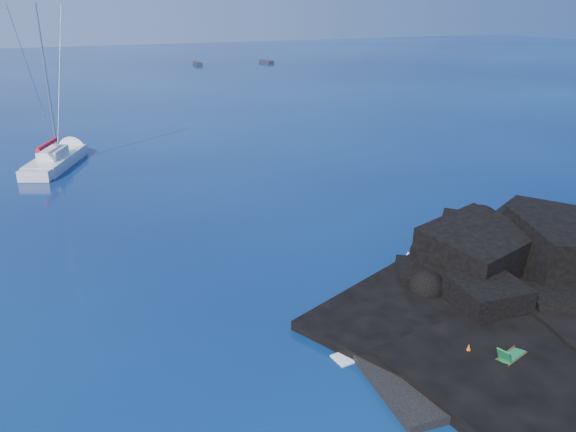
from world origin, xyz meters
The scene contains 11 objects.
ground centered at (0.00, 0.00, 0.00)m, with size 400.00×400.00×0.00m, color #030832.
headland centered at (13.00, 3.00, 0.00)m, with size 24.00×24.00×3.60m, color black, non-canonical shape.
beach centered at (4.50, 0.50, 0.00)m, with size 8.50×6.00×0.70m, color black.
surf_foam centered at (5.00, 5.00, 0.00)m, with size 10.00×8.00×0.06m, color white, non-canonical shape.
sailboat centered at (-8.54, 39.54, 0.00)m, with size 2.80×13.36×14.01m, color silver, non-canonical shape.
deck_chair centered at (5.85, -0.70, 0.85)m, with size 1.47×0.64×1.01m, color #176A36, non-canonical shape.
towel centered at (5.83, 0.24, 0.37)m, with size 1.86×0.88×0.05m, color silver.
sunbather centered at (5.83, 0.24, 0.51)m, with size 1.72×0.42×0.23m, color tan, non-canonical shape.
marker_cone centered at (4.60, 0.37, 0.63)m, with size 0.36×0.36×0.55m, color #E75B0C.
distant_boat_a centered at (28.71, 121.61, 0.00)m, with size 1.54×4.94×0.66m, color #26262B.
distant_boat_b centered at (45.55, 118.85, 0.00)m, with size 1.51×4.86×0.65m, color #26252A.
Camera 1 is at (-10.23, -14.12, 13.82)m, focal length 35.00 mm.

